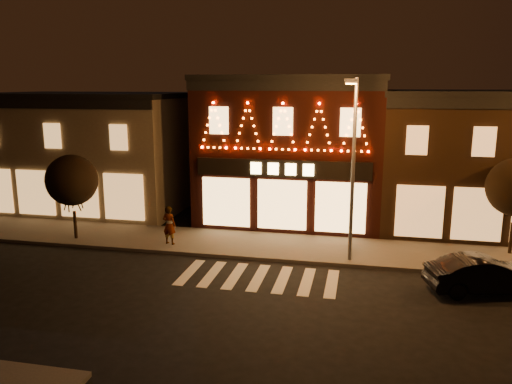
% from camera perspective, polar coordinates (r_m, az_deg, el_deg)
% --- Properties ---
extents(ground, '(120.00, 120.00, 0.00)m').
position_cam_1_polar(ground, '(17.59, -2.45, -14.37)').
color(ground, black).
rests_on(ground, ground).
extents(sidewalk_far, '(44.00, 4.00, 0.15)m').
position_cam_1_polar(sidewalk_far, '(24.58, 6.81, -6.39)').
color(sidewalk_far, '#47423D').
rests_on(sidewalk_far, ground).
extents(building_left, '(12.20, 8.28, 7.30)m').
position_cam_1_polar(building_left, '(34.06, -18.05, 4.47)').
color(building_left, '#716250').
rests_on(building_left, ground).
extents(building_pulp, '(10.20, 8.34, 8.30)m').
position_cam_1_polar(building_pulp, '(29.71, 4.24, 4.97)').
color(building_pulp, black).
rests_on(building_pulp, ground).
extents(building_right_a, '(9.20, 8.28, 7.50)m').
position_cam_1_polar(building_right_a, '(30.01, 22.53, 3.38)').
color(building_right_a, '#332011').
rests_on(building_right_a, ground).
extents(streetlamp_mid, '(0.53, 1.83, 7.95)m').
position_cam_1_polar(streetlamp_mid, '(21.81, 10.87, 3.93)').
color(streetlamp_mid, '#59595E').
rests_on(streetlamp_mid, sidewalk_far).
extents(tree_left, '(2.56, 2.56, 4.28)m').
position_cam_1_polar(tree_left, '(26.75, -20.07, 1.25)').
color(tree_left, black).
rests_on(tree_left, sidewalk_far).
extents(dark_sedan, '(4.53, 2.57, 1.41)m').
position_cam_1_polar(dark_sedan, '(21.38, 24.32, -8.50)').
color(dark_sedan, black).
rests_on(dark_sedan, ground).
extents(pedestrian, '(0.77, 0.59, 1.91)m').
position_cam_1_polar(pedestrian, '(24.99, -9.77, -3.71)').
color(pedestrian, gray).
rests_on(pedestrian, sidewalk_far).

